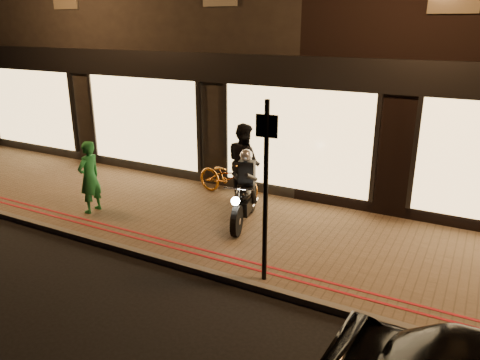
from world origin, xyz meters
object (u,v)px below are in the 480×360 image
object	(u,v)px
bicycle_gold	(228,178)
person_green	(89,177)
motorcycle	(245,195)
sign_post	(266,184)

from	to	relation	value
bicycle_gold	person_green	xyz separation A→B (m)	(-2.22, -2.33, 0.34)
motorcycle	bicycle_gold	bearing A→B (deg)	117.36
sign_post	bicycle_gold	bearing A→B (deg)	128.12
person_green	sign_post	bearing A→B (deg)	79.23
motorcycle	bicycle_gold	distance (m)	1.68
motorcycle	sign_post	world-z (taller)	sign_post
motorcycle	person_green	world-z (taller)	person_green
sign_post	person_green	xyz separation A→B (m)	(-4.71, 0.84, -0.86)
bicycle_gold	person_green	distance (m)	3.24
motorcycle	sign_post	distance (m)	2.59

